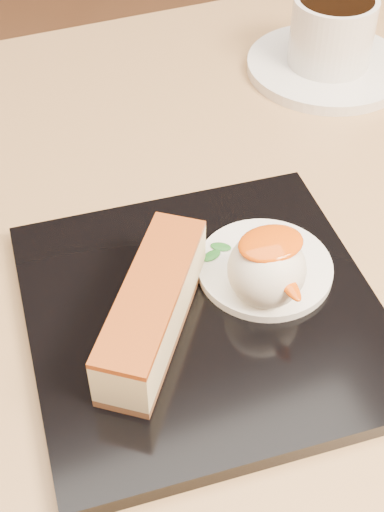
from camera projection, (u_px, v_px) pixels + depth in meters
name	position (u px, v px, depth m)	size (l,w,h in m)	color
table	(212.00, 428.00, 0.58)	(0.80, 0.80, 0.72)	black
dessert_plate	(203.00, 314.00, 0.46)	(0.22, 0.22, 0.01)	black
cheesecake	(153.00, 308.00, 0.43)	(0.10, 0.12, 0.04)	brown
cream_smear	(265.00, 268.00, 0.47)	(0.09, 0.09, 0.01)	white
ice_cream_scoop	(267.00, 270.00, 0.44)	(0.05, 0.05, 0.05)	white
mango_sauce	(271.00, 243.00, 0.43)	(0.04, 0.03, 0.01)	#EA5007
mint_sprig	(210.00, 251.00, 0.48)	(0.03, 0.02, 0.00)	#287C2B
saucer	(327.00, 67.00, 0.67)	(0.15, 0.15, 0.01)	white
coffee_cup	(334.00, 29.00, 0.64)	(0.10, 0.08, 0.06)	white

